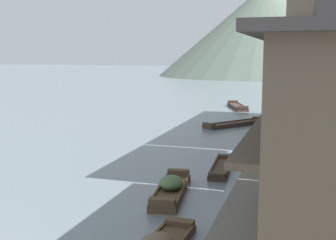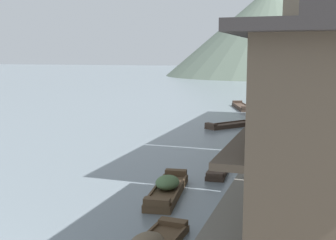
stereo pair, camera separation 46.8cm
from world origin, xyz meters
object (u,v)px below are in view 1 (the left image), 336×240
Objects in this scene: boat_moored_third at (235,124)px; boat_moored_second at (221,168)px; boat_midriver_drifting at (171,188)px; house_waterfront_tall at (333,63)px; house_waterfront_narrow at (329,61)px; boat_midriver_upstream at (274,94)px; boat_moored_far at (271,98)px; boat_moored_nearest at (237,107)px.

boat_moored_second is at bearing -83.82° from boat_moored_third.
boat_midriver_drifting is (0.25, -17.21, 0.13)m from boat_moored_third.
house_waterfront_tall is 1.00× the size of house_waterfront_narrow.
house_waterfront_narrow reaches higher than boat_midriver_upstream.
boat_moored_third is 1.04× the size of boat_midriver_upstream.
boat_moored_far is (-0.29, 33.35, 0.13)m from boat_moored_second.
boat_midriver_drifting reaches higher than boat_moored_third.
boat_midriver_drifting is 21.55m from house_waterfront_narrow.
boat_midriver_upstream is (1.07, 27.31, -0.03)m from boat_moored_third.
boat_moored_far is at bearing 90.49° from boat_moored_second.
boat_moored_far is at bearing 107.61° from house_waterfront_narrow.
boat_midriver_drifting is 44.52m from boat_midriver_upstream.
house_waterfront_tall reaches higher than boat_midriver_upstream.
boat_midriver_upstream is at bearing 87.76° from boat_moored_third.
house_waterfront_tall reaches higher than boat_moored_second.
boat_moored_far is 37.52m from boat_midriver_drifting.
boat_moored_nearest reaches higher than boat_moored_third.
house_waterfront_narrow reaches higher than boat_moored_second.
house_waterfront_narrow is at bearing 88.82° from house_waterfront_tall.
boat_moored_nearest is 1.43× the size of boat_moored_far.
boat_moored_nearest is at bearing 93.42° from boat_midriver_drifting.
boat_moored_second reaches higher than boat_midriver_upstream.
house_waterfront_narrow is (5.54, -17.46, 4.61)m from boat_moored_far.
boat_moored_nearest is 9.78m from boat_moored_far.
boat_midriver_drifting is at bearing -105.65° from boat_moored_second.
boat_midriver_upstream is (-0.06, 7.00, -0.15)m from boat_moored_far.
boat_moored_second is 0.77× the size of boat_midriver_upstream.
boat_moored_nearest is at bearing 97.51° from boat_moored_third.
boat_moored_far is at bearing -89.53° from boat_midriver_upstream.
boat_moored_far is at bearing 101.98° from house_waterfront_tall.
boat_moored_third is 27.33m from boat_midriver_upstream.
house_waterfront_tall and house_waterfront_narrow have the same top height.
boat_moored_third is at bearing 90.82° from boat_midriver_drifting.
house_waterfront_narrow reaches higher than boat_moored_far.
boat_moored_second is at bearing 74.35° from boat_midriver_drifting.
boat_moored_third is 0.59× the size of house_waterfront_narrow.
boat_moored_third is (-1.41, 13.04, 0.02)m from boat_moored_second.
boat_moored_second is 33.35m from boat_moored_far.
boat_moored_third is 9.49m from house_waterfront_tall.
boat_moored_second is 1.00× the size of boat_moored_far.
boat_moored_nearest is 0.63× the size of house_waterfront_tall.
house_waterfront_narrow is (8.10, -8.01, 4.70)m from boat_moored_nearest.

